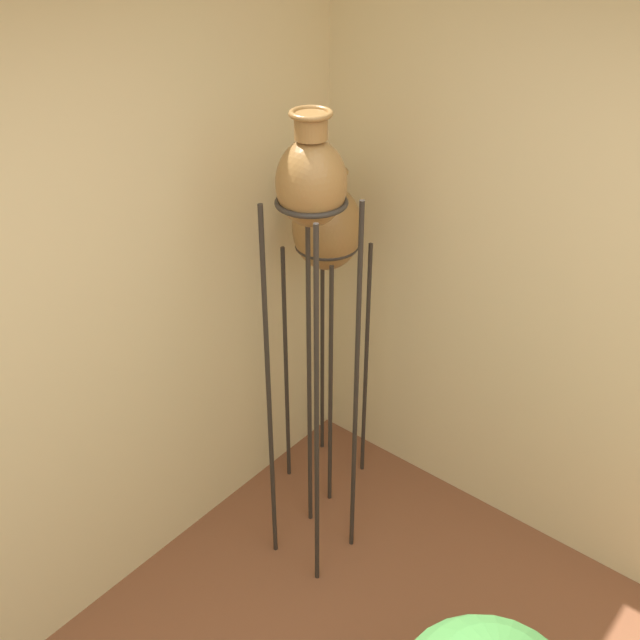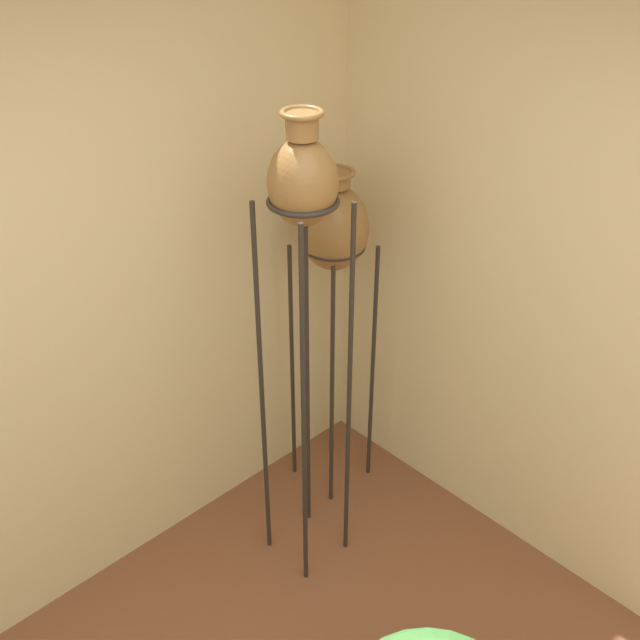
% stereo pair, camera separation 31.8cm
% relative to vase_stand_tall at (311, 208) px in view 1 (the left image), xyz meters
% --- Properties ---
extents(vase_stand_tall, '(0.28, 0.28, 2.08)m').
position_rel_vase_stand_tall_xyz_m(vase_stand_tall, '(0.00, 0.00, 0.00)').
color(vase_stand_tall, '#28231E').
rests_on(vase_stand_tall, ground_plane).
extents(vase_stand_medium, '(0.30, 0.30, 1.68)m').
position_rel_vase_stand_tall_xyz_m(vase_stand_medium, '(0.43, 0.28, -0.34)').
color(vase_stand_medium, '#28231E').
rests_on(vase_stand_medium, ground_plane).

